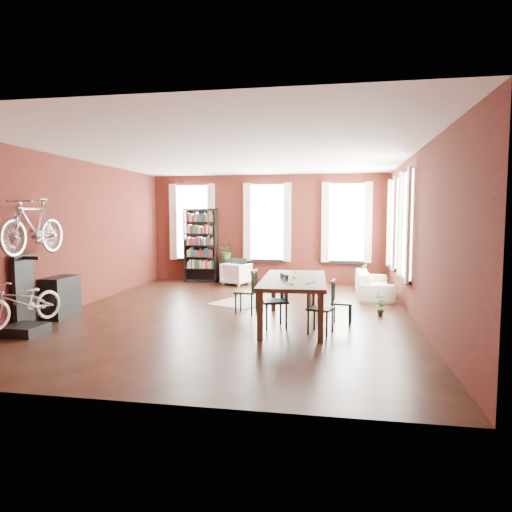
% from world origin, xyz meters
% --- Properties ---
extents(room, '(9.00, 9.04, 3.22)m').
position_xyz_m(room, '(0.25, 0.62, 2.14)').
color(room, black).
rests_on(room, ground).
extents(dining_table, '(1.24, 2.54, 0.85)m').
position_xyz_m(dining_table, '(1.27, -0.71, 0.43)').
color(dining_table, brown).
rests_on(dining_table, ground).
extents(dining_chair_a, '(0.58, 0.58, 0.95)m').
position_xyz_m(dining_chair_a, '(0.94, -0.99, 0.48)').
color(dining_chair_a, '#1B3A3D').
rests_on(dining_chair_a, ground).
extents(dining_chair_b, '(0.45, 0.45, 0.89)m').
position_xyz_m(dining_chair_b, '(0.23, 0.07, 0.45)').
color(dining_chair_b, black).
rests_on(dining_chair_b, ground).
extents(dining_chair_c, '(0.49, 0.49, 0.86)m').
position_xyz_m(dining_chair_c, '(1.77, -1.28, 0.43)').
color(dining_chair_c, black).
rests_on(dining_chair_c, ground).
extents(dining_chair_d, '(0.42, 0.42, 0.81)m').
position_xyz_m(dining_chair_d, '(2.13, -0.57, 0.41)').
color(dining_chair_d, '#193735').
rests_on(dining_chair_d, ground).
extents(bookshelf, '(1.00, 0.32, 2.20)m').
position_xyz_m(bookshelf, '(-2.00, 4.30, 1.10)').
color(bookshelf, black).
rests_on(bookshelf, ground).
extents(white_armchair, '(0.87, 0.85, 0.70)m').
position_xyz_m(white_armchair, '(-0.81, 3.85, 0.35)').
color(white_armchair, white).
rests_on(white_armchair, ground).
extents(cream_sofa, '(0.61, 2.08, 0.81)m').
position_xyz_m(cream_sofa, '(2.95, 2.60, 0.41)').
color(cream_sofa, beige).
rests_on(cream_sofa, ground).
extents(striped_rug, '(1.70, 2.03, 0.01)m').
position_xyz_m(striped_rug, '(0.00, 1.40, 0.01)').
color(striped_rug, black).
rests_on(striped_rug, ground).
extents(bike_trainer, '(0.60, 0.60, 0.17)m').
position_xyz_m(bike_trainer, '(-3.08, -2.21, 0.08)').
color(bike_trainer, black).
rests_on(bike_trainer, ground).
extents(bike_wall_rack, '(0.16, 0.60, 1.30)m').
position_xyz_m(bike_wall_rack, '(-3.40, -1.80, 0.65)').
color(bike_wall_rack, black).
rests_on(bike_wall_rack, ground).
extents(console_table, '(0.40, 0.80, 0.80)m').
position_xyz_m(console_table, '(-3.28, -0.90, 0.40)').
color(console_table, black).
rests_on(console_table, ground).
extents(plant_stand, '(0.38, 0.38, 0.67)m').
position_xyz_m(plant_stand, '(-1.17, 4.20, 0.34)').
color(plant_stand, black).
rests_on(plant_stand, ground).
extents(plant_by_sofa, '(0.63, 0.79, 0.31)m').
position_xyz_m(plant_by_sofa, '(2.71, 3.84, 0.16)').
color(plant_by_sofa, '#2C5823').
rests_on(plant_by_sofa, ground).
extents(plant_small, '(0.49, 0.50, 0.17)m').
position_xyz_m(plant_small, '(2.90, 0.31, 0.08)').
color(plant_small, '#2E5D25').
rests_on(plant_small, ground).
extents(bicycle_floor, '(0.71, 0.89, 1.49)m').
position_xyz_m(bicycle_floor, '(-3.11, -2.20, 0.91)').
color(bicycle_floor, beige).
rests_on(bicycle_floor, bike_trainer).
extents(bicycle_hung, '(0.47, 1.00, 1.66)m').
position_xyz_m(bicycle_hung, '(-3.15, -1.80, 2.13)').
color(bicycle_hung, '#A5A8AD').
rests_on(bicycle_hung, bike_wall_rack).
extents(plant_on_stand, '(0.59, 0.63, 0.41)m').
position_xyz_m(plant_on_stand, '(-1.17, 4.20, 0.88)').
color(plant_on_stand, '#2E5421').
rests_on(plant_on_stand, plant_stand).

